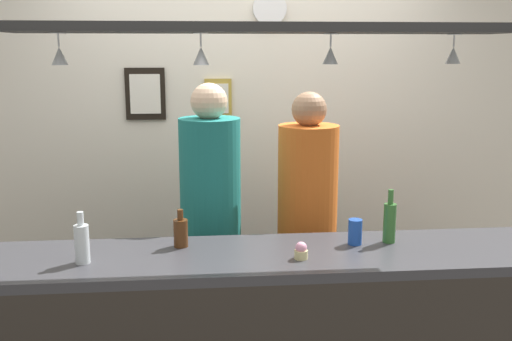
% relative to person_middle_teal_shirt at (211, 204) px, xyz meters
% --- Properties ---
extents(back_wall, '(4.40, 0.06, 2.60)m').
position_rel_person_middle_teal_shirt_xyz_m(back_wall, '(0.24, 0.78, 0.27)').
color(back_wall, silver).
rests_on(back_wall, ground_plane).
extents(bar_counter, '(2.70, 0.55, 0.98)m').
position_rel_person_middle_teal_shirt_xyz_m(bar_counter, '(0.24, -0.82, -0.37)').
color(bar_counter, '#38383D').
rests_on(bar_counter, ground_plane).
extents(overhead_glass_rack, '(2.20, 0.36, 0.04)m').
position_rel_person_middle_teal_shirt_xyz_m(overhead_glass_rack, '(0.24, -0.62, 0.95)').
color(overhead_glass_rack, black).
extents(hanging_wineglass_far_left, '(0.07, 0.07, 0.13)m').
position_rel_person_middle_teal_shirt_xyz_m(hanging_wineglass_far_left, '(-0.63, -0.64, 0.83)').
color(hanging_wineglass_far_left, silver).
rests_on(hanging_wineglass_far_left, overhead_glass_rack).
extents(hanging_wineglass_left, '(0.07, 0.07, 0.13)m').
position_rel_person_middle_teal_shirt_xyz_m(hanging_wineglass_left, '(-0.04, -0.69, 0.83)').
color(hanging_wineglass_left, silver).
rests_on(hanging_wineglass_left, overhead_glass_rack).
extents(hanging_wineglass_center_left, '(0.07, 0.07, 0.13)m').
position_rel_person_middle_teal_shirt_xyz_m(hanging_wineglass_center_left, '(0.53, -0.62, 0.83)').
color(hanging_wineglass_center_left, silver).
rests_on(hanging_wineglass_center_left, overhead_glass_rack).
extents(hanging_wineglass_center, '(0.07, 0.07, 0.13)m').
position_rel_person_middle_teal_shirt_xyz_m(hanging_wineglass_center, '(1.10, -0.59, 0.83)').
color(hanging_wineglass_center, silver).
rests_on(hanging_wineglass_center, overhead_glass_rack).
extents(person_middle_teal_shirt, '(0.34, 0.34, 1.71)m').
position_rel_person_middle_teal_shirt_xyz_m(person_middle_teal_shirt, '(0.00, 0.00, 0.00)').
color(person_middle_teal_shirt, '#2D334C').
rests_on(person_middle_teal_shirt, ground_plane).
extents(person_right_orange_shirt, '(0.34, 0.34, 1.66)m').
position_rel_person_middle_teal_shirt_xyz_m(person_right_orange_shirt, '(0.55, 0.00, -0.03)').
color(person_right_orange_shirt, '#2D334C').
rests_on(person_right_orange_shirt, ground_plane).
extents(bottle_soda_clear, '(0.06, 0.06, 0.23)m').
position_rel_person_middle_teal_shirt_xyz_m(bottle_soda_clear, '(-0.57, -0.72, 0.04)').
color(bottle_soda_clear, silver).
rests_on(bottle_soda_clear, bar_counter).
extents(bottle_beer_green_import, '(0.06, 0.06, 0.26)m').
position_rel_person_middle_teal_shirt_xyz_m(bottle_beer_green_import, '(0.85, -0.57, 0.05)').
color(bottle_beer_green_import, '#336B2D').
rests_on(bottle_beer_green_import, bar_counter).
extents(bottle_beer_brown_stubby, '(0.07, 0.07, 0.18)m').
position_rel_person_middle_teal_shirt_xyz_m(bottle_beer_brown_stubby, '(-0.15, -0.54, 0.01)').
color(bottle_beer_brown_stubby, '#512D14').
rests_on(bottle_beer_brown_stubby, bar_counter).
extents(drink_can, '(0.07, 0.07, 0.12)m').
position_rel_person_middle_teal_shirt_xyz_m(drink_can, '(0.67, -0.59, 0.01)').
color(drink_can, '#1E4CB2').
rests_on(drink_can, bar_counter).
extents(cupcake, '(0.06, 0.06, 0.08)m').
position_rel_person_middle_teal_shirt_xyz_m(cupcake, '(0.39, -0.76, -0.02)').
color(cupcake, beige).
rests_on(cupcake, bar_counter).
extents(picture_frame_caricature, '(0.26, 0.02, 0.34)m').
position_rel_person_middle_teal_shirt_xyz_m(picture_frame_caricature, '(-0.41, 0.74, 0.57)').
color(picture_frame_caricature, black).
rests_on(picture_frame_caricature, back_wall).
extents(picture_frame_crest, '(0.18, 0.02, 0.26)m').
position_rel_person_middle_teal_shirt_xyz_m(picture_frame_crest, '(0.07, 0.74, 0.53)').
color(picture_frame_crest, '#B29338').
rests_on(picture_frame_crest, back_wall).
extents(wall_clock, '(0.22, 0.03, 0.22)m').
position_rel_person_middle_teal_shirt_xyz_m(wall_clock, '(0.41, 0.73, 1.12)').
color(wall_clock, white).
rests_on(wall_clock, back_wall).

